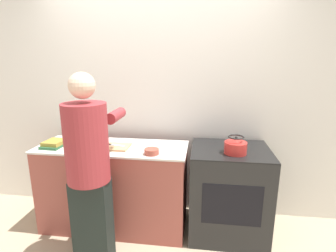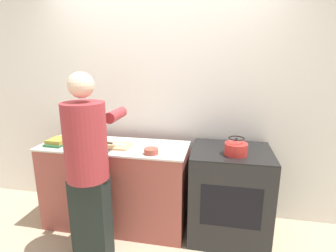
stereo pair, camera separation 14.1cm
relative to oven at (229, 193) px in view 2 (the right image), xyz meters
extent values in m
plane|color=tan|center=(-0.77, -0.33, -0.45)|extent=(12.00, 12.00, 0.00)
cube|color=white|center=(-0.77, 0.40, 0.85)|extent=(8.00, 0.05, 2.60)
cube|color=#9E4C42|center=(-1.17, -0.05, -0.01)|extent=(1.48, 0.55, 0.88)
cube|color=beige|center=(-1.17, -0.05, 0.43)|extent=(1.51, 0.57, 0.02)
cube|color=black|center=(0.00, 0.00, -0.01)|extent=(0.75, 0.66, 0.89)
cube|color=black|center=(0.00, 0.00, 0.44)|extent=(0.75, 0.66, 0.01)
cube|color=black|center=(0.00, -0.32, 0.04)|extent=(0.53, 0.01, 0.39)
cube|color=black|center=(-1.19, -0.57, -0.06)|extent=(0.31, 0.19, 0.77)
cylinder|color=maroon|center=(-1.19, -0.57, 0.64)|extent=(0.35, 0.35, 0.64)
sphere|color=beige|center=(-1.19, -0.57, 1.10)|extent=(0.20, 0.20, 0.20)
cylinder|color=maroon|center=(-1.34, -0.27, 0.81)|extent=(0.10, 0.30, 0.10)
cylinder|color=maroon|center=(-1.04, -0.27, 0.81)|extent=(0.10, 0.30, 0.10)
cube|color=tan|center=(-1.18, -0.09, 0.45)|extent=(0.37, 0.23, 0.02)
cube|color=silver|center=(-1.10, -0.09, 0.46)|extent=(0.15, 0.07, 0.01)
cube|color=black|center=(-1.22, -0.06, 0.46)|extent=(0.09, 0.05, 0.01)
cylinder|color=red|center=(0.03, -0.12, 0.51)|extent=(0.20, 0.20, 0.11)
cone|color=red|center=(0.03, -0.12, 0.57)|extent=(0.16, 0.16, 0.03)
sphere|color=black|center=(0.03, -0.12, 0.60)|extent=(0.02, 0.02, 0.02)
torus|color=black|center=(0.03, -0.12, 0.61)|extent=(0.14, 0.14, 0.01)
cylinder|color=#9E4738|center=(-1.51, 0.04, 0.48)|extent=(0.16, 0.16, 0.07)
cylinder|color=#9E4738|center=(-0.74, -0.23, 0.47)|extent=(0.14, 0.14, 0.05)
cylinder|color=#4C4C51|center=(-1.70, 0.10, 0.51)|extent=(0.13, 0.13, 0.14)
cylinder|color=#28231E|center=(-1.70, 0.10, 0.59)|extent=(0.14, 0.14, 0.01)
cube|color=#2D663D|center=(-1.74, -0.13, 0.46)|extent=(0.20, 0.27, 0.02)
cube|color=olive|center=(-1.74, -0.14, 0.49)|extent=(0.18, 0.21, 0.04)
camera|label=1|loc=(-0.28, -2.45, 1.29)|focal=28.00mm
camera|label=2|loc=(-0.14, -2.43, 1.29)|focal=28.00mm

